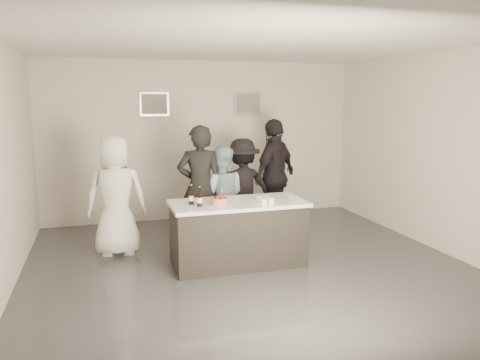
{
  "coord_description": "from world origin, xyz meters",
  "views": [
    {
      "loc": [
        -1.9,
        -5.8,
        2.3
      ],
      "look_at": [
        0.0,
        0.5,
        1.15
      ],
      "focal_mm": 35.0,
      "sensor_mm": 36.0,
      "label": 1
    }
  ],
  "objects_px": {
    "cake": "(219,202)",
    "person_guest_right": "(275,176)",
    "person_main_blue": "(221,196)",
    "beer_bottle_b": "(200,197)",
    "person_guest_left": "(116,196)",
    "person_main_black": "(200,188)",
    "person_guest_back": "(243,188)",
    "beer_bottle_a": "(191,195)",
    "bar_counter": "(238,233)"
  },
  "relations": [
    {
      "from": "beer_bottle_b",
      "to": "person_main_blue",
      "type": "height_order",
      "value": "person_main_blue"
    },
    {
      "from": "beer_bottle_b",
      "to": "person_main_black",
      "type": "height_order",
      "value": "person_main_black"
    },
    {
      "from": "cake",
      "to": "beer_bottle_b",
      "type": "distance_m",
      "value": 0.3
    },
    {
      "from": "person_guest_right",
      "to": "beer_bottle_b",
      "type": "bearing_deg",
      "value": 5.45
    },
    {
      "from": "person_main_blue",
      "to": "person_guest_right",
      "type": "xyz_separation_m",
      "value": [
        1.08,
        0.48,
        0.19
      ]
    },
    {
      "from": "person_main_blue",
      "to": "beer_bottle_a",
      "type": "bearing_deg",
      "value": 71.84
    },
    {
      "from": "person_main_blue",
      "to": "person_guest_left",
      "type": "relative_size",
      "value": 0.89
    },
    {
      "from": "person_main_blue",
      "to": "person_guest_right",
      "type": "distance_m",
      "value": 1.19
    },
    {
      "from": "beer_bottle_b",
      "to": "bar_counter",
      "type": "bearing_deg",
      "value": 14.42
    },
    {
      "from": "person_main_black",
      "to": "person_guest_right",
      "type": "distance_m",
      "value": 1.55
    },
    {
      "from": "cake",
      "to": "person_guest_left",
      "type": "relative_size",
      "value": 0.13
    },
    {
      "from": "person_main_blue",
      "to": "cake",
      "type": "bearing_deg",
      "value": 90.96
    },
    {
      "from": "person_main_blue",
      "to": "person_guest_right",
      "type": "bearing_deg",
      "value": -139.25
    },
    {
      "from": "person_guest_right",
      "to": "person_guest_back",
      "type": "xyz_separation_m",
      "value": [
        -0.61,
        -0.09,
        -0.16
      ]
    },
    {
      "from": "person_guest_left",
      "to": "beer_bottle_a",
      "type": "bearing_deg",
      "value": 140.92
    },
    {
      "from": "cake",
      "to": "person_main_blue",
      "type": "height_order",
      "value": "person_main_blue"
    },
    {
      "from": "beer_bottle_a",
      "to": "person_guest_left",
      "type": "relative_size",
      "value": 0.15
    },
    {
      "from": "person_main_black",
      "to": "person_main_blue",
      "type": "bearing_deg",
      "value": -152.24
    },
    {
      "from": "person_guest_left",
      "to": "person_main_blue",
      "type": "bearing_deg",
      "value": -174.04
    },
    {
      "from": "person_guest_left",
      "to": "person_main_black",
      "type": "bearing_deg",
      "value": -178.2
    },
    {
      "from": "person_guest_left",
      "to": "person_guest_back",
      "type": "height_order",
      "value": "person_guest_left"
    },
    {
      "from": "person_guest_left",
      "to": "person_guest_back",
      "type": "relative_size",
      "value": 1.08
    },
    {
      "from": "cake",
      "to": "person_guest_back",
      "type": "relative_size",
      "value": 0.14
    },
    {
      "from": "beer_bottle_a",
      "to": "person_main_black",
      "type": "distance_m",
      "value": 0.9
    },
    {
      "from": "person_main_black",
      "to": "person_guest_left",
      "type": "distance_m",
      "value": 1.25
    },
    {
      "from": "person_guest_left",
      "to": "beer_bottle_b",
      "type": "bearing_deg",
      "value": 138.78
    },
    {
      "from": "person_main_blue",
      "to": "person_guest_left",
      "type": "height_order",
      "value": "person_guest_left"
    },
    {
      "from": "cake",
      "to": "person_main_black",
      "type": "relative_size",
      "value": 0.12
    },
    {
      "from": "cake",
      "to": "person_guest_left",
      "type": "height_order",
      "value": "person_guest_left"
    },
    {
      "from": "person_main_blue",
      "to": "beer_bottle_b",
      "type": "bearing_deg",
      "value": 79.03
    },
    {
      "from": "person_main_blue",
      "to": "person_guest_right",
      "type": "relative_size",
      "value": 0.8
    },
    {
      "from": "beer_bottle_b",
      "to": "person_guest_right",
      "type": "xyz_separation_m",
      "value": [
        1.66,
        1.58,
        -0.05
      ]
    },
    {
      "from": "bar_counter",
      "to": "person_main_black",
      "type": "distance_m",
      "value": 1.06
    },
    {
      "from": "beer_bottle_a",
      "to": "person_main_black",
      "type": "relative_size",
      "value": 0.14
    },
    {
      "from": "cake",
      "to": "person_guest_right",
      "type": "xyz_separation_m",
      "value": [
        1.38,
        1.53,
        0.04
      ]
    },
    {
      "from": "person_guest_left",
      "to": "person_guest_right",
      "type": "height_order",
      "value": "person_guest_right"
    },
    {
      "from": "person_guest_right",
      "to": "person_main_blue",
      "type": "bearing_deg",
      "value": -14.22
    },
    {
      "from": "cake",
      "to": "person_guest_right",
      "type": "distance_m",
      "value": 2.06
    },
    {
      "from": "cake",
      "to": "beer_bottle_a",
      "type": "distance_m",
      "value": 0.39
    },
    {
      "from": "person_main_black",
      "to": "person_guest_back",
      "type": "relative_size",
      "value": 1.16
    },
    {
      "from": "beer_bottle_a",
      "to": "beer_bottle_b",
      "type": "relative_size",
      "value": 1.0
    },
    {
      "from": "bar_counter",
      "to": "person_main_blue",
      "type": "relative_size",
      "value": 1.18
    },
    {
      "from": "person_main_black",
      "to": "cake",
      "type": "bearing_deg",
      "value": 106.41
    },
    {
      "from": "person_main_black",
      "to": "beer_bottle_b",
      "type": "bearing_deg",
      "value": 90.58
    },
    {
      "from": "beer_bottle_a",
      "to": "person_guest_left",
      "type": "distance_m",
      "value": 1.33
    },
    {
      "from": "beer_bottle_b",
      "to": "person_main_blue",
      "type": "xyz_separation_m",
      "value": [
        0.58,
        1.1,
        -0.24
      ]
    },
    {
      "from": "bar_counter",
      "to": "person_main_black",
      "type": "relative_size",
      "value": 0.97
    },
    {
      "from": "beer_bottle_a",
      "to": "person_main_black",
      "type": "bearing_deg",
      "value": 70.43
    },
    {
      "from": "person_main_black",
      "to": "person_guest_left",
      "type": "xyz_separation_m",
      "value": [
        -1.25,
        0.08,
        -0.07
      ]
    },
    {
      "from": "cake",
      "to": "person_guest_right",
      "type": "relative_size",
      "value": 0.11
    }
  ]
}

